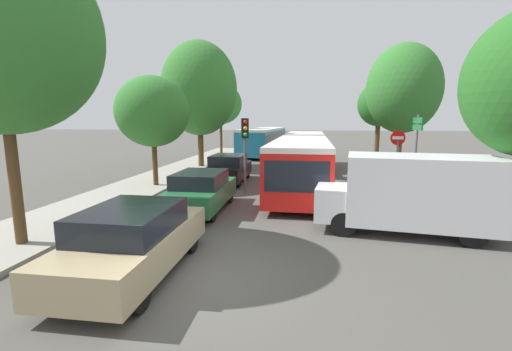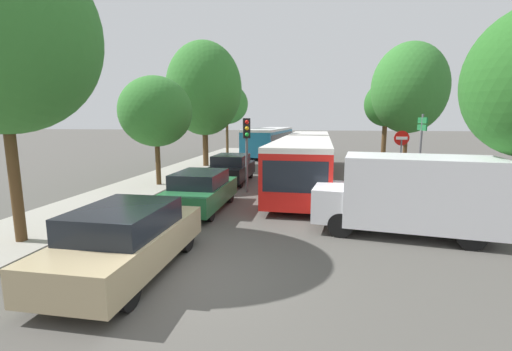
% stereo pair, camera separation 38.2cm
% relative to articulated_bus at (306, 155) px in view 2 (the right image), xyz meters
% --- Properties ---
extents(ground_plane, '(200.00, 200.00, 0.00)m').
position_rel_articulated_bus_xyz_m(ground_plane, '(-2.00, -12.69, -1.40)').
color(ground_plane, '#4F4C47').
extents(kerb_strip_left, '(3.20, 36.24, 0.14)m').
position_rel_articulated_bus_xyz_m(kerb_strip_left, '(-7.96, 0.43, -1.33)').
color(kerb_strip_left, '#9E998E').
rests_on(kerb_strip_left, ground).
extents(articulated_bus, '(2.89, 16.38, 2.42)m').
position_rel_articulated_bus_xyz_m(articulated_bus, '(0.00, 0.00, 0.00)').
color(articulated_bus, red).
rests_on(articulated_bus, ground).
extents(city_bus_rear, '(3.57, 11.80, 2.50)m').
position_rel_articulated_bus_xyz_m(city_bus_rear, '(-3.75, 13.55, 0.05)').
color(city_bus_rear, teal).
rests_on(city_bus_rear, ground).
extents(queued_car_tan, '(1.89, 4.39, 1.52)m').
position_rel_articulated_bus_xyz_m(queued_car_tan, '(-3.61, -12.62, -0.63)').
color(queued_car_tan, tan).
rests_on(queued_car_tan, ground).
extents(queued_car_green, '(1.81, 4.21, 1.46)m').
position_rel_articulated_bus_xyz_m(queued_car_green, '(-3.72, -7.27, -0.66)').
color(queued_car_green, '#236638').
rests_on(queued_car_green, ground).
extents(queued_car_black, '(1.84, 4.28, 1.48)m').
position_rel_articulated_bus_xyz_m(queued_car_black, '(-3.94, -1.42, -0.65)').
color(queued_car_black, black).
rests_on(queued_car_black, ground).
extents(white_van, '(5.22, 2.62, 2.31)m').
position_rel_articulated_bus_xyz_m(white_van, '(3.14, -8.88, -0.16)').
color(white_van, silver).
rests_on(white_van, ground).
extents(traffic_light, '(0.38, 0.40, 3.40)m').
position_rel_articulated_bus_xyz_m(traffic_light, '(-2.64, -3.84, 1.10)').
color(traffic_light, '#56595E').
rests_on(traffic_light, ground).
extents(no_entry_sign, '(0.70, 0.08, 2.82)m').
position_rel_articulated_bus_xyz_m(no_entry_sign, '(4.49, -1.99, 0.48)').
color(no_entry_sign, '#56595E').
rests_on(no_entry_sign, ground).
extents(direction_sign_post, '(0.10, 1.40, 3.60)m').
position_rel_articulated_bus_xyz_m(direction_sign_post, '(5.50, -1.53, 1.15)').
color(direction_sign_post, '#56595E').
rests_on(direction_sign_post, ground).
extents(tree_left_mid, '(3.50, 3.50, 5.42)m').
position_rel_articulated_bus_xyz_m(tree_left_mid, '(-7.14, -3.40, 2.23)').
color(tree_left_mid, '#51381E').
rests_on(tree_left_mid, ground).
extents(tree_left_far, '(5.09, 5.09, 8.53)m').
position_rel_articulated_bus_xyz_m(tree_left_far, '(-6.99, 3.64, 3.84)').
color(tree_left_far, '#51381E').
rests_on(tree_left_far, ground).
extents(tree_left_distant, '(3.98, 3.98, 6.65)m').
position_rel_articulated_bus_xyz_m(tree_left_distant, '(-7.72, 12.61, 3.36)').
color(tree_left_distant, '#51381E').
rests_on(tree_left_distant, ground).
extents(tree_right_mid, '(4.31, 4.31, 7.77)m').
position_rel_articulated_bus_xyz_m(tree_right_mid, '(5.82, 2.56, 3.74)').
color(tree_right_mid, '#51381E').
rests_on(tree_right_mid, ground).
extents(tree_right_far, '(3.51, 3.51, 6.45)m').
position_rel_articulated_bus_xyz_m(tree_right_far, '(6.23, 10.96, 3.18)').
color(tree_right_far, '#51381E').
rests_on(tree_right_far, ground).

